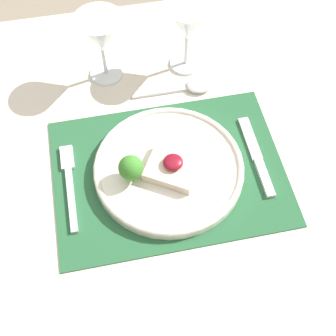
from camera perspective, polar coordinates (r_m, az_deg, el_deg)
The scene contains 9 objects.
ground_plane at distance 1.54m, azimuth 0.05°, elevation -15.13°, with size 8.00×8.00×0.00m, color gray.
dining_table at distance 0.94m, azimuth 0.08°, elevation -3.44°, with size 1.38×0.95×0.74m.
placemat at distance 0.86m, azimuth 0.09°, elevation -0.48°, with size 0.42×0.31×0.00m, color #235633.
dinner_plate at distance 0.84m, azimuth -0.13°, elevation -0.27°, with size 0.27×0.27×0.07m.
fork at distance 0.86m, azimuth -11.93°, elevation -1.51°, with size 0.02×0.18×0.01m.
knife at distance 0.88m, azimuth 10.95°, elevation 0.86°, with size 0.02×0.18×0.01m.
spoon at distance 0.98m, azimuth 2.94°, elevation 9.92°, with size 0.17×0.04×0.02m.
wine_glass_near at distance 0.96m, azimuth 2.37°, elevation 17.11°, with size 0.09×0.09×0.15m.
wine_glass_far at distance 0.95m, azimuth -8.23°, elevation 15.65°, with size 0.09×0.09×0.15m.
Camera 1 is at (-0.09, -0.44, 1.47)m, focal length 50.00 mm.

